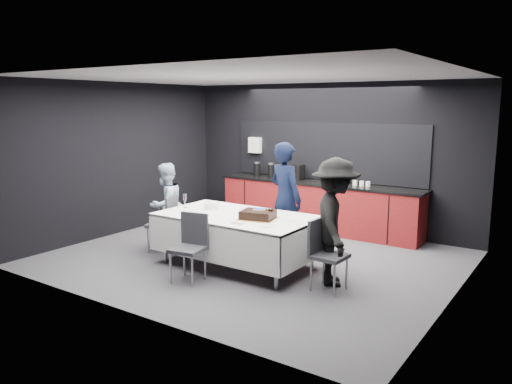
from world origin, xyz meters
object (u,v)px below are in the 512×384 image
party_table (237,224)px  cake_assembly (258,215)px  chair_left (166,220)px  chair_near (191,242)px  chair_right (324,249)px  champagne_flute (185,198)px  plate_stack (212,206)px  person_right (335,222)px  person_left (166,205)px  person_center (285,199)px

party_table → cake_assembly: bearing=-7.3°
party_table → chair_left: (-1.40, -0.07, -0.11)m
chair_left → chair_near: bearing=-32.4°
chair_right → champagne_flute: bearing=178.3°
plate_stack → person_right: size_ratio=0.14×
champagne_flute → person_left: person_left is taller
chair_left → person_left: size_ratio=0.65×
party_table → champagne_flute: champagne_flute is taller
chair_left → chair_right: (2.90, -0.06, 0.00)m
person_left → chair_near: bearing=52.0°
chair_near → person_center: bearing=75.9°
champagne_flute → party_table: bearing=3.2°
chair_right → plate_stack: bearing=173.2°
party_table → chair_left: bearing=-177.3°
party_table → chair_right: (1.50, -0.13, -0.11)m
plate_stack → chair_near: chair_near is taller
chair_left → champagne_flute: bearing=1.4°
chair_near → person_left: bearing=144.8°
cake_assembly → chair_right: size_ratio=0.62×
party_table → person_left: bearing=173.5°
plate_stack → person_right: (2.11, -0.01, 0.03)m
cake_assembly → champagne_flute: champagne_flute is taller
champagne_flute → person_center: size_ratio=0.12×
party_table → cake_assembly: 0.46m
chair_left → person_left: person_left is taller
cake_assembly → chair_near: bearing=-126.0°
cake_assembly → champagne_flute: size_ratio=2.54×
cake_assembly → plate_stack: bearing=170.1°
cake_assembly → chair_left: size_ratio=0.62×
party_table → person_center: person_center is taller
chair_near → person_center: (0.45, 1.77, 0.37)m
chair_right → cake_assembly: bearing=176.0°
chair_left → person_center: 1.98m
champagne_flute → chair_near: bearing=-44.3°
party_table → chair_near: bearing=-101.2°
chair_right → person_right: (0.03, 0.24, 0.32)m
cake_assembly → person_center: size_ratio=0.31×
cake_assembly → plate_stack: (-0.99, 0.17, -0.01)m
cake_assembly → person_left: size_ratio=0.40×
cake_assembly → chair_right: (1.09, -0.08, -0.31)m
champagne_flute → chair_right: champagne_flute is taller
party_table → person_left: (-1.63, 0.19, 0.07)m
plate_stack → person_center: (0.86, 0.80, 0.08)m
party_table → chair_left: chair_left is taller
chair_right → chair_near: (-1.67, -0.72, 0.00)m
chair_near → person_right: (1.70, 0.96, 0.32)m
champagne_flute → person_right: person_right is taller
party_table → chair_right: 1.51m
chair_right → person_center: person_center is taller
plate_stack → chair_left: bearing=-167.1°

